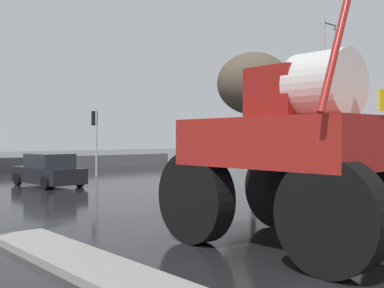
{
  "coord_description": "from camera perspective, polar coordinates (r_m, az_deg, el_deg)",
  "views": [
    {
      "loc": [
        -8.76,
        0.99,
        2.27
      ],
      "look_at": [
        -0.7,
        10.46,
        2.1
      ],
      "focal_mm": 44.67,
      "sensor_mm": 36.0,
      "label": 1
    }
  ],
  "objects": [
    {
      "name": "sedan_ahead",
      "position": [
        23.15,
        -16.76,
        -3.09
      ],
      "size": [
        2.13,
        4.22,
        1.52
      ],
      "rotation": [
        0.0,
        0.0,
        1.65
      ],
      "color": "black",
      "rests_on": "ground"
    },
    {
      "name": "bare_tree_right",
      "position": [
        27.35,
        7.35,
        7.14
      ],
      "size": [
        4.12,
        4.12,
        7.06
      ],
      "color": "#473828",
      "rests_on": "ground"
    },
    {
      "name": "ground_plane",
      "position": [
        19.26,
        -13.11,
        -5.99
      ],
      "size": [
        120.0,
        120.0,
        0.0
      ],
      "primitive_type": "plane",
      "color": "black"
    },
    {
      "name": "oversize_sprayer",
      "position": [
        10.14,
        12.87,
        -0.92
      ],
      "size": [
        4.02,
        5.31,
        4.82
      ],
      "rotation": [
        0.0,
        0.0,
        1.58
      ],
      "color": "black",
      "rests_on": "ground"
    },
    {
      "name": "traffic_signal_far_left",
      "position": [
        28.7,
        -11.51,
        1.96
      ],
      "size": [
        0.24,
        0.55,
        3.92
      ],
      "color": "#A8AAAF",
      "rests_on": "ground"
    },
    {
      "name": "streetlight_near_right",
      "position": [
        21.82,
        15.51,
        5.67
      ],
      "size": [
        1.55,
        0.24,
        7.46
      ],
      "color": "#A8AAAF",
      "rests_on": "ground"
    },
    {
      "name": "traffic_signal_near_right",
      "position": [
        16.81,
        10.97,
        2.39
      ],
      "size": [
        0.24,
        0.54,
        3.75
      ],
      "color": "#A8AAAF",
      "rests_on": "ground"
    }
  ]
}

